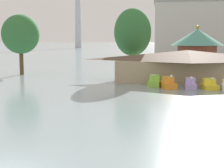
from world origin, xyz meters
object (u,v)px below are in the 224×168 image
shoreline_tree_tall_left (21,34)px  background_building_block (219,30)px  pedal_boat_orange (168,84)px  boathouse (187,65)px  green_roof_pavilion (197,47)px  pedal_boat_lime (155,82)px  shoreline_tree_mid (133,32)px  pedal_boat_lavender (190,84)px  pedal_boat_yellow (209,85)px

shoreline_tree_tall_left → background_building_block: (41.53, 55.21, 2.23)m
pedal_boat_orange → boathouse: size_ratio=0.13×
pedal_boat_orange → background_building_block: 70.77m
green_roof_pavilion → pedal_boat_lime: bearing=-109.8°
pedal_boat_lime → shoreline_tree_mid: shoreline_tree_mid is taller
pedal_boat_lime → boathouse: boathouse is taller
pedal_boat_lavender → background_building_block: size_ratio=0.06×
pedal_boat_lime → pedal_boat_orange: pedal_boat_orange is taller
pedal_boat_lavender → shoreline_tree_mid: 16.84m
green_roof_pavilion → shoreline_tree_mid: size_ratio=0.87×
pedal_boat_lavender → pedal_boat_yellow: pedal_boat_lavender is taller
pedal_boat_yellow → shoreline_tree_mid: bearing=-149.6°
boathouse → shoreline_tree_tall_left: (-27.45, 5.60, 4.52)m
pedal_boat_orange → boathouse: (2.79, 7.39, 1.79)m
boathouse → background_building_block: bearing=77.0°
boathouse → green_roof_pavilion: green_roof_pavilion is taller
pedal_boat_yellow → green_roof_pavilion: size_ratio=0.29×
shoreline_tree_tall_left → shoreline_tree_mid: bearing=0.9°
pedal_boat_lime → shoreline_tree_tall_left: (-22.94, 11.52, 6.29)m
pedal_boat_lavender → green_roof_pavilion: size_ratio=0.26×
pedal_boat_lime → pedal_boat_yellow: size_ratio=0.88×
shoreline_tree_tall_left → pedal_boat_orange: bearing=-27.8°
pedal_boat_lime → shoreline_tree_mid: bearing=-153.7°
pedal_boat_yellow → background_building_block: background_building_block is taller
shoreline_tree_mid → green_roof_pavilion: bearing=37.2°
pedal_boat_lime → shoreline_tree_tall_left: size_ratio=0.24×
shoreline_tree_mid → boathouse: bearing=-35.1°
pedal_boat_orange → boathouse: bearing=144.0°
pedal_boat_lavender → background_building_block: background_building_block is taller
pedal_boat_lime → background_building_block: background_building_block is taller
shoreline_tree_tall_left → pedal_boat_yellow: bearing=-23.6°
pedal_boat_orange → pedal_boat_lavender: 2.66m
pedal_boat_orange → green_roof_pavilion: (5.56, 21.73, 4.00)m
pedal_boat_orange → pedal_boat_yellow: size_ratio=1.03×
pedal_boat_orange → shoreline_tree_tall_left: 28.57m
pedal_boat_orange → shoreline_tree_mid: 15.84m
boathouse → green_roof_pavilion: bearing=79.1°
pedal_boat_lime → background_building_block: size_ratio=0.06×
pedal_boat_lavender → background_building_block: bearing=168.4°
pedal_boat_orange → background_building_block: background_building_block is taller
boathouse → background_building_block: size_ratio=0.53×
pedal_boat_orange → boathouse: boathouse is taller
green_roof_pavilion → shoreline_tree_mid: (-11.16, -8.46, 2.58)m
boathouse → background_building_block: background_building_block is taller
boathouse → shoreline_tree_tall_left: bearing=168.5°
boathouse → pedal_boat_yellow: bearing=-73.9°
boathouse → pedal_boat_lime: bearing=-127.3°
pedal_boat_orange → shoreline_tree_tall_left: size_ratio=0.28×
pedal_boat_yellow → green_roof_pavilion: green_roof_pavilion is taller
pedal_boat_lime → green_roof_pavilion: (7.28, 20.26, 3.99)m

